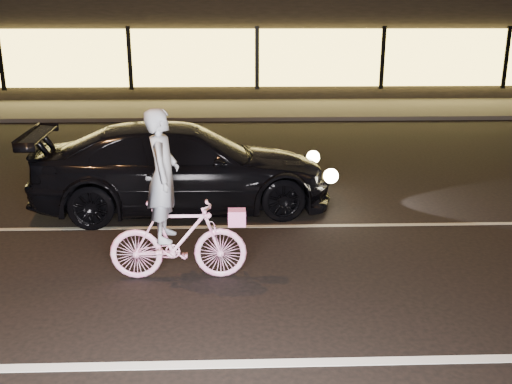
{
  "coord_description": "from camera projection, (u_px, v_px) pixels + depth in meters",
  "views": [
    {
      "loc": [
        -0.74,
        -5.91,
        2.96
      ],
      "look_at": [
        -0.52,
        0.6,
        0.97
      ],
      "focal_mm": 40.0,
      "sensor_mm": 36.0,
      "label": 1
    }
  ],
  "objects": [
    {
      "name": "ground",
      "position": [
        303.0,
        287.0,
        6.54
      ],
      "size": [
        90.0,
        90.0,
        0.0
      ],
      "primitive_type": "plane",
      "color": "black",
      "rests_on": "ground"
    },
    {
      "name": "lane_stripe_near",
      "position": [
        322.0,
        362.0,
        5.11
      ],
      "size": [
        60.0,
        0.12,
        0.01
      ],
      "primitive_type": "cube",
      "color": "silver",
      "rests_on": "ground"
    },
    {
      "name": "lane_stripe_far",
      "position": [
        288.0,
        226.0,
        8.45
      ],
      "size": [
        60.0,
        0.1,
        0.01
      ],
      "primitive_type": "cube",
      "color": "gray",
      "rests_on": "ground"
    },
    {
      "name": "sidewalk",
      "position": [
        259.0,
        109.0,
        18.95
      ],
      "size": [
        30.0,
        4.0,
        0.12
      ],
      "primitive_type": "cube",
      "color": "#383533",
      "rests_on": "ground"
    },
    {
      "name": "storefront",
      "position": [
        254.0,
        38.0,
        24.04
      ],
      "size": [
        25.4,
        8.42,
        4.2
      ],
      "color": "black",
      "rests_on": "ground"
    },
    {
      "name": "cyclist",
      "position": [
        174.0,
        221.0,
        6.56
      ],
      "size": [
        1.61,
        0.55,
        2.02
      ],
      "rotation": [
        0.0,
        0.0,
        1.57
      ],
      "color": "#FF4BAF",
      "rests_on": "ground"
    },
    {
      "name": "sedan",
      "position": [
        184.0,
        167.0,
        9.1
      ],
      "size": [
        4.87,
        2.33,
        1.37
      ],
      "rotation": [
        0.0,
        0.0,
        1.66
      ],
      "color": "black",
      "rests_on": "ground"
    }
  ]
}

